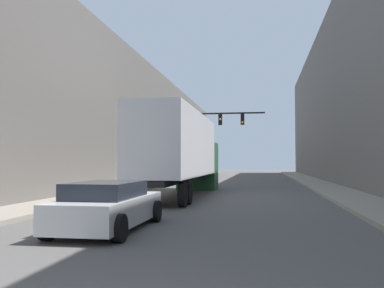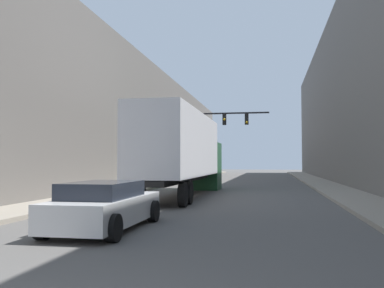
# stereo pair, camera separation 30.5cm
# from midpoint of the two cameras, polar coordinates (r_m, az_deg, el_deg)

# --- Properties ---
(sidewalk_right) EXTENTS (2.37, 80.00, 0.15)m
(sidewalk_right) POSITION_cam_midpoint_polar(r_m,az_deg,el_deg) (33.47, 17.49, -5.24)
(sidewalk_right) COLOR gray
(sidewalk_right) RESTS_ON ground
(sidewalk_left) EXTENTS (2.37, 80.00, 0.15)m
(sidewalk_left) POSITION_cam_midpoint_polar(r_m,az_deg,el_deg) (34.30, -4.01, -5.27)
(sidewalk_left) COLOR gray
(sidewalk_left) RESTS_ON ground
(building_right) EXTENTS (6.00, 80.00, 14.47)m
(building_right) POSITION_cam_midpoint_polar(r_m,az_deg,el_deg) (34.62, 24.28, 6.85)
(building_right) COLOR #66605B
(building_right) RESTS_ON ground
(building_left) EXTENTS (6.00, 80.00, 10.33)m
(building_left) POSITION_cam_midpoint_polar(r_m,az_deg,el_deg) (35.69, -10.51, 3.05)
(building_left) COLOR #66605B
(building_left) RESTS_ON ground
(semi_truck) EXTENTS (2.44, 13.43, 4.19)m
(semi_truck) POSITION_cam_midpoint_polar(r_m,az_deg,el_deg) (22.47, -0.70, -0.92)
(semi_truck) COLOR silver
(semi_truck) RESTS_ON ground
(sedan_car) EXTENTS (1.96, 4.60, 1.27)m
(sedan_car) POSITION_cam_midpoint_polar(r_m,az_deg,el_deg) (11.63, -10.77, -8.13)
(sedan_car) COLOR silver
(sedan_car) RESTS_ON ground
(traffic_signal_gantry) EXTENTS (7.37, 0.35, 6.09)m
(traffic_signal_gantry) POSITION_cam_midpoint_polar(r_m,az_deg,el_deg) (35.37, 2.04, 1.82)
(traffic_signal_gantry) COLOR black
(traffic_signal_gantry) RESTS_ON ground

